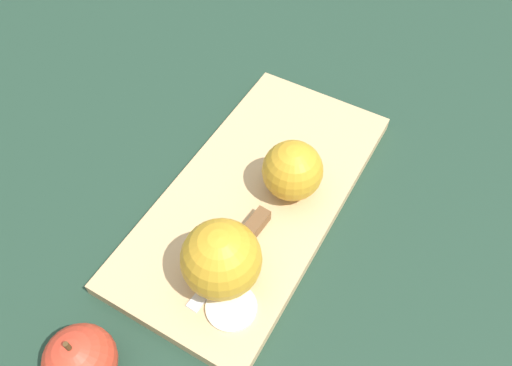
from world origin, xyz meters
name	(u,v)px	position (x,y,z in m)	size (l,w,h in m)	color
ground_plane	(256,201)	(0.00, 0.00, 0.00)	(4.00, 4.00, 0.00)	#1E3828
cutting_board	(256,197)	(0.00, 0.00, 0.01)	(0.42, 0.21, 0.02)	tan
apple_half_left	(292,171)	(-0.03, 0.04, 0.06)	(0.08, 0.08, 0.08)	gold
apple_half_right	(221,259)	(0.12, 0.03, 0.06)	(0.09, 0.09, 0.09)	gold
knife	(245,239)	(0.07, 0.03, 0.03)	(0.15, 0.02, 0.02)	silver
apple_slice	(231,307)	(0.15, 0.06, 0.02)	(0.06, 0.06, 0.00)	#EFE5C6
apple_whole	(80,361)	(0.28, -0.04, 0.04)	(0.07, 0.07, 0.08)	red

